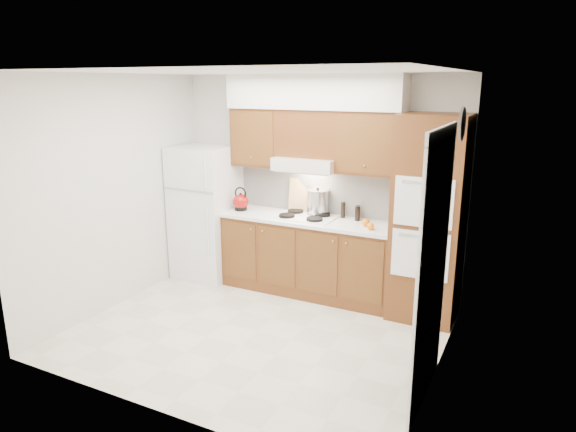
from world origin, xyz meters
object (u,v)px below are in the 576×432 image
Objects in this scene: kettle at (241,202)px; stock_pot at (318,202)px; fridge at (207,212)px; oven_cabinet at (429,219)px.

kettle is 0.98m from stock_pot.
fridge reaches higher than kettle.
oven_cabinet is 8.12× the size of stock_pot.
fridge is 1.51m from stock_pot.
fridge is at bearing -170.72° from stock_pot.
fridge reaches higher than stock_pot.
fridge is 8.74× the size of kettle.
kettle is at bearing -166.84° from stock_pot.
oven_cabinet reaches higher than stock_pot.
fridge is 6.34× the size of stock_pot.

